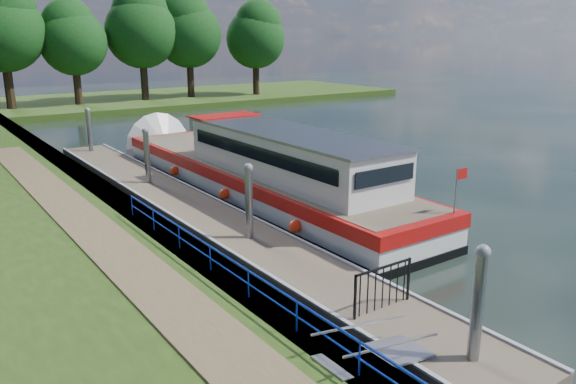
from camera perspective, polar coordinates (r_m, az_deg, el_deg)
ground at (r=13.31m, az=16.30°, el=-16.45°), size 160.00×160.00×0.00m
bank_edge at (r=23.68m, az=-17.47°, el=-1.20°), size 1.10×90.00×0.78m
far_bank at (r=62.82m, az=-15.33°, el=8.95°), size 60.00×18.00×0.60m
footpath at (r=16.69m, az=-16.14°, el=-6.61°), size 1.60×40.00×0.05m
blue_fence at (r=12.96m, az=-1.74°, el=-10.09°), size 0.04×18.04×0.72m
pontoon at (r=22.81m, az=-9.77°, el=-1.86°), size 2.50×30.00×0.56m
mooring_piles at (r=22.51m, az=-9.90°, el=0.80°), size 0.30×27.30×3.55m
gangway at (r=12.07m, az=8.84°, el=-16.08°), size 2.58×1.00×0.92m
gate_panel at (r=14.05m, az=9.64°, el=-8.93°), size 1.85×0.05×1.15m
barge at (r=25.35m, az=-3.84°, el=2.21°), size 4.36×21.15×4.78m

